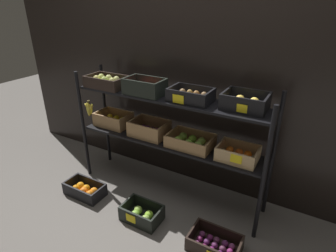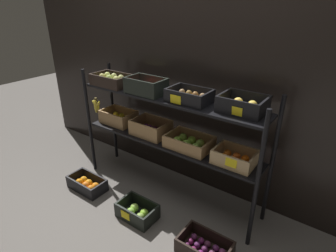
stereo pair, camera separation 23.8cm
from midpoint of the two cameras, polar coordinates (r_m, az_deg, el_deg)
name	(u,v)px [view 2 (the right image)]	position (r m, az deg, el deg)	size (l,w,h in m)	color
ground_plane	(168,190)	(2.74, 2.55, -13.18)	(10.00, 10.00, 0.00)	#605B56
storefront_wall	(191,94)	(2.60, 7.37, 6.60)	(4.12, 0.12, 1.77)	black
display_rack	(165,118)	(2.37, 2.29, 1.70)	(1.85, 0.36, 1.09)	black
crate_ground_orange	(87,184)	(2.82, -13.95, -11.67)	(0.38, 0.20, 0.12)	black
crate_ground_apple_green	(137,212)	(2.44, -3.43, -17.38)	(0.33, 0.22, 0.14)	black
crate_ground_plum	(204,248)	(2.22, 10.87, -23.64)	(0.37, 0.25, 0.12)	black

